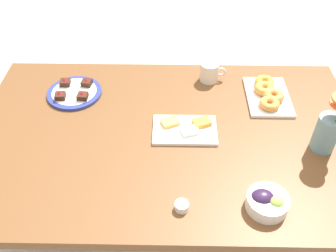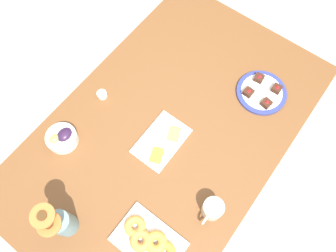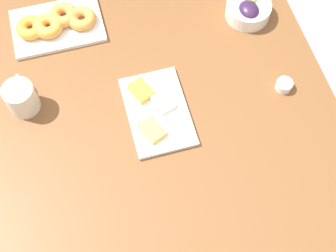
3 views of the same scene
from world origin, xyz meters
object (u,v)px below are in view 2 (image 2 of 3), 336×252
at_px(coffee_mug, 212,209).
at_px(cheese_platter, 162,142).
at_px(dessert_plate, 262,92).
at_px(grape_bowl, 62,138).
at_px(jam_cup_honey, 102,95).
at_px(croissant_platter, 149,241).
at_px(flower_vase, 61,223).
at_px(dining_table, 168,136).

bearing_deg(coffee_mug, cheese_platter, -108.42).
distance_m(cheese_platter, dessert_plate, 0.55).
bearing_deg(grape_bowl, jam_cup_honey, -177.65).
xyz_separation_m(cheese_platter, croissant_platter, (0.37, 0.22, 0.01)).
xyz_separation_m(cheese_platter, jam_cup_honey, (-0.02, -0.38, 0.00)).
distance_m(grape_bowl, dessert_plate, 0.98).
height_order(cheese_platter, dessert_plate, dessert_plate).
xyz_separation_m(croissant_platter, flower_vase, (0.16, -0.31, 0.07)).
height_order(dining_table, cheese_platter, cheese_platter).
bearing_deg(coffee_mug, dessert_plate, -168.87).
distance_m(dining_table, flower_vase, 0.63).
xyz_separation_m(jam_cup_honey, flower_vase, (0.55, 0.29, 0.08)).
bearing_deg(flower_vase, cheese_platter, 170.73).
bearing_deg(dessert_plate, dining_table, -30.14).
relative_size(jam_cup_honey, flower_vase, 0.18).
height_order(dining_table, jam_cup_honey, jam_cup_honey).
bearing_deg(croissant_platter, dessert_plate, 179.23).
bearing_deg(dessert_plate, cheese_platter, -25.02).
height_order(jam_cup_honey, dessert_plate, dessert_plate).
relative_size(dining_table, flower_vase, 6.03).
bearing_deg(dining_table, grape_bowl, -46.53).
relative_size(grape_bowl, jam_cup_honey, 2.94).
height_order(coffee_mug, flower_vase, flower_vase).
bearing_deg(croissant_platter, flower_vase, -63.14).
height_order(croissant_platter, dessert_plate, dessert_plate).
distance_m(dessert_plate, flower_vase, 1.08).
distance_m(coffee_mug, croissant_platter, 0.29).
bearing_deg(grape_bowl, croissant_platter, 79.47).
height_order(dining_table, croissant_platter, croissant_platter).
xyz_separation_m(dining_table, jam_cup_honey, (0.05, -0.36, 0.10)).
bearing_deg(grape_bowl, coffee_mug, 101.26).
bearing_deg(grape_bowl, flower_vase, 46.63).
height_order(grape_bowl, flower_vase, flower_vase).
bearing_deg(dining_table, coffee_mug, 63.03).
relative_size(cheese_platter, croissant_platter, 0.93).
bearing_deg(croissant_platter, grape_bowl, -100.53).
relative_size(grape_bowl, croissant_platter, 0.50).
distance_m(coffee_mug, dessert_plate, 0.63).
distance_m(dining_table, coffee_mug, 0.44).
xyz_separation_m(coffee_mug, flower_vase, (0.41, -0.44, 0.05)).
relative_size(coffee_mug, croissant_platter, 0.44).
relative_size(dessert_plate, flower_vase, 0.93).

